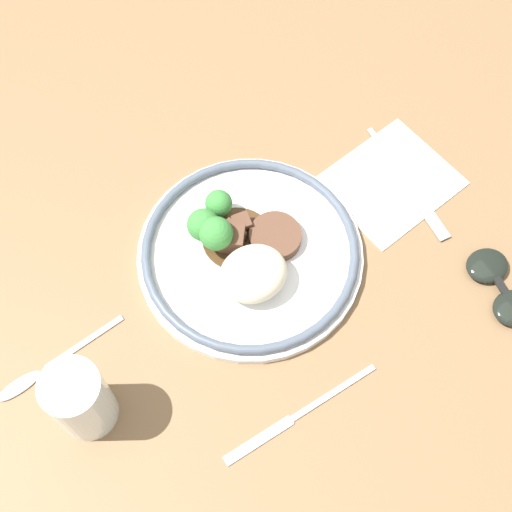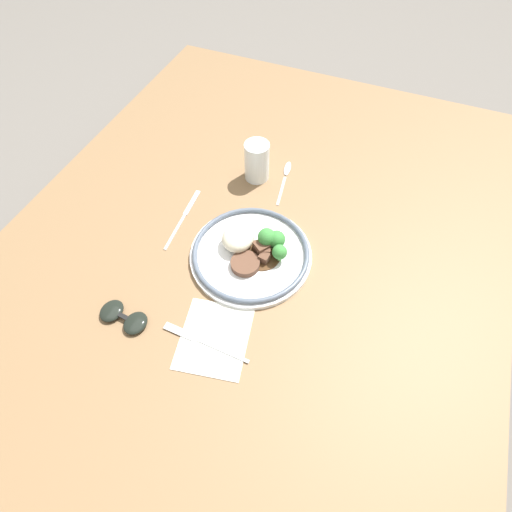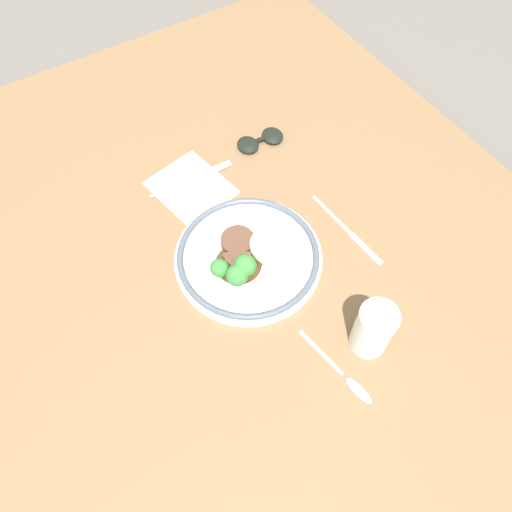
{
  "view_description": "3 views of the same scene",
  "coord_description": "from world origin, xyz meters",
  "px_view_note": "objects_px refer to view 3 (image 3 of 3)",
  "views": [
    {
      "loc": [
        0.15,
        0.35,
        0.85
      ],
      "look_at": [
        -0.03,
        -0.0,
        0.06
      ],
      "focal_mm": 50.0,
      "sensor_mm": 36.0,
      "label": 1
    },
    {
      "loc": [
        -0.54,
        -0.23,
        0.81
      ],
      "look_at": [
        -0.05,
        -0.03,
        0.07
      ],
      "focal_mm": 28.0,
      "sensor_mm": 36.0,
      "label": 2
    },
    {
      "loc": [
        0.41,
        -0.27,
        0.87
      ],
      "look_at": [
        -0.01,
        -0.01,
        0.08
      ],
      "focal_mm": 35.0,
      "sensor_mm": 36.0,
      "label": 3
    }
  ],
  "objects_px": {
    "plate": "(249,256)",
    "spoon": "(349,381)",
    "juice_glass": "(373,331)",
    "knife": "(348,231)",
    "fork": "(199,176)",
    "sunglasses": "(260,140)"
  },
  "relations": [
    {
      "from": "plate",
      "to": "spoon",
      "type": "relative_size",
      "value": 1.68
    },
    {
      "from": "juice_glass",
      "to": "knife",
      "type": "distance_m",
      "value": 0.24
    },
    {
      "from": "fork",
      "to": "spoon",
      "type": "bearing_deg",
      "value": -88.17
    },
    {
      "from": "plate",
      "to": "fork",
      "type": "height_order",
      "value": "plate"
    },
    {
      "from": "juice_glass",
      "to": "knife",
      "type": "bearing_deg",
      "value": 150.38
    },
    {
      "from": "plate",
      "to": "spoon",
      "type": "bearing_deg",
      "value": 3.48
    },
    {
      "from": "fork",
      "to": "sunglasses",
      "type": "xyz_separation_m",
      "value": [
        -0.02,
        0.17,
        0.01
      ]
    },
    {
      "from": "fork",
      "to": "knife",
      "type": "xyz_separation_m",
      "value": [
        0.29,
        0.19,
        -0.0
      ]
    },
    {
      "from": "knife",
      "to": "spoon",
      "type": "height_order",
      "value": "spoon"
    },
    {
      "from": "knife",
      "to": "spoon",
      "type": "xyz_separation_m",
      "value": [
        0.25,
        -0.19,
        0.0
      ]
    },
    {
      "from": "plate",
      "to": "spoon",
      "type": "distance_m",
      "value": 0.29
    },
    {
      "from": "plate",
      "to": "fork",
      "type": "distance_m",
      "value": 0.24
    },
    {
      "from": "spoon",
      "to": "sunglasses",
      "type": "height_order",
      "value": "sunglasses"
    },
    {
      "from": "spoon",
      "to": "sunglasses",
      "type": "distance_m",
      "value": 0.58
    },
    {
      "from": "spoon",
      "to": "juice_glass",
      "type": "bearing_deg",
      "value": 109.85
    },
    {
      "from": "sunglasses",
      "to": "plate",
      "type": "bearing_deg",
      "value": -31.11
    },
    {
      "from": "fork",
      "to": "sunglasses",
      "type": "height_order",
      "value": "sunglasses"
    },
    {
      "from": "sunglasses",
      "to": "fork",
      "type": "bearing_deg",
      "value": -79.55
    },
    {
      "from": "fork",
      "to": "juice_glass",
      "type": "bearing_deg",
      "value": -79.95
    },
    {
      "from": "fork",
      "to": "spoon",
      "type": "height_order",
      "value": "same"
    },
    {
      "from": "plate",
      "to": "knife",
      "type": "xyz_separation_m",
      "value": [
        0.05,
        0.21,
        -0.02
      ]
    },
    {
      "from": "knife",
      "to": "plate",
      "type": "bearing_deg",
      "value": -106.86
    }
  ]
}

